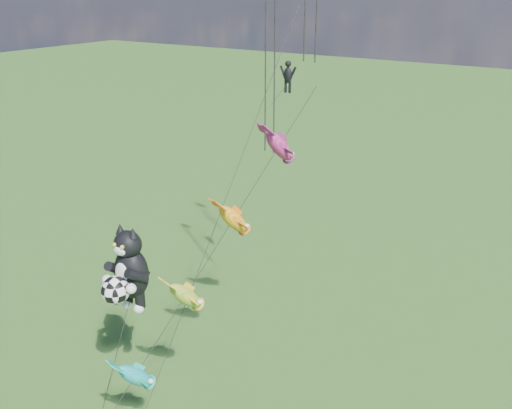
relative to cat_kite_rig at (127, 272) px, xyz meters
The scene contains 4 objects.
ground 9.80m from the cat_kite_rig, 161.44° to the right, with size 300.00×300.00×0.00m, color #194310.
cat_kite_rig is the anchor object (origin of this frame).
fish_windsock_rig 4.45m from the cat_kite_rig, 21.28° to the left, with size 4.87×15.28×16.99m.
parafoil_rig 14.59m from the cat_kite_rig, 74.59° to the left, with size 2.00×17.54×25.88m.
Camera 1 is at (23.98, -16.26, 21.96)m, focal length 40.00 mm.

